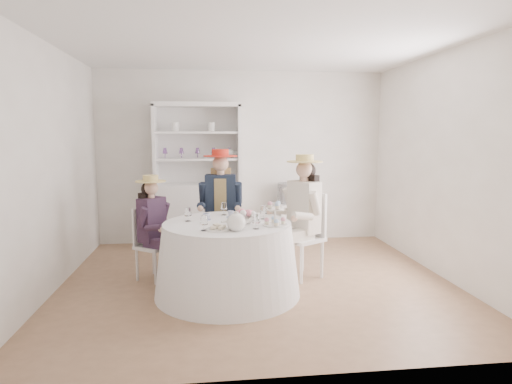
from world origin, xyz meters
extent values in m
plane|color=#846042|center=(0.00, 0.00, 0.00)|extent=(4.50, 4.50, 0.00)
plane|color=white|center=(0.00, 0.00, 2.70)|extent=(4.50, 4.50, 0.00)
plane|color=silver|center=(0.00, 2.00, 1.35)|extent=(4.50, 0.00, 4.50)
plane|color=silver|center=(0.00, -2.00, 1.35)|extent=(4.50, 0.00, 4.50)
plane|color=silver|center=(-2.25, 0.00, 1.35)|extent=(0.00, 4.50, 4.50)
plane|color=silver|center=(2.25, 0.00, 1.35)|extent=(0.00, 4.50, 4.50)
cone|color=white|center=(-0.36, -0.32, 0.38)|extent=(1.56, 1.56, 0.76)
cylinder|color=white|center=(-0.36, -0.32, 0.77)|extent=(1.36, 1.36, 0.02)
cube|color=silver|center=(-0.70, 1.75, 0.48)|extent=(1.38, 0.96, 0.97)
cube|color=silver|center=(-0.70, 1.97, 1.56)|extent=(1.20, 0.56, 1.18)
cube|color=silver|center=(-0.70, 1.75, 2.15)|extent=(1.38, 0.96, 0.06)
cube|color=silver|center=(-1.32, 1.75, 1.56)|extent=(0.23, 0.46, 1.18)
cube|color=silver|center=(-0.07, 1.75, 1.56)|extent=(0.23, 0.46, 1.18)
cube|color=silver|center=(-0.70, 1.75, 1.34)|extent=(1.28, 0.88, 0.03)
cube|color=silver|center=(-0.70, 1.75, 1.74)|extent=(1.28, 0.88, 0.03)
sphere|color=white|center=(-0.21, 1.75, 1.43)|extent=(0.15, 0.15, 0.15)
cube|color=silver|center=(0.69, 1.75, 0.32)|extent=(0.51, 0.51, 0.64)
cylinder|color=black|center=(0.69, 1.75, 0.80)|extent=(0.38, 0.38, 0.32)
cube|color=silver|center=(-1.20, 0.24, 0.40)|extent=(0.49, 0.49, 0.04)
cylinder|color=silver|center=(-1.17, 0.04, 0.19)|extent=(0.03, 0.03, 0.39)
cylinder|color=silver|center=(-1.00, 0.27, 0.19)|extent=(0.03, 0.03, 0.39)
cylinder|color=silver|center=(-1.40, 0.20, 0.19)|extent=(0.03, 0.03, 0.39)
cylinder|color=silver|center=(-1.23, 0.43, 0.19)|extent=(0.03, 0.03, 0.39)
cube|color=silver|center=(-1.33, 0.33, 0.64)|extent=(0.22, 0.29, 0.44)
cube|color=black|center=(-1.22, 0.25, 0.72)|extent=(0.33, 0.36, 0.51)
cube|color=black|center=(-1.16, 0.11, 0.47)|extent=(0.31, 0.27, 0.11)
cylinder|color=black|center=(-1.06, 0.04, 0.20)|extent=(0.09, 0.09, 0.41)
cylinder|color=black|center=(-1.29, 0.08, 0.79)|extent=(0.17, 0.15, 0.24)
cube|color=black|center=(-1.07, 0.24, 0.47)|extent=(0.31, 0.27, 0.11)
cylinder|color=black|center=(-0.97, 0.17, 0.20)|extent=(0.09, 0.09, 0.41)
cylinder|color=black|center=(-1.08, 0.37, 0.79)|extent=(0.17, 0.15, 0.24)
cylinder|color=#D8A889|center=(-1.22, 0.25, 1.00)|extent=(0.08, 0.08, 0.07)
sphere|color=#D8A889|center=(-1.22, 0.25, 1.10)|extent=(0.17, 0.17, 0.17)
sphere|color=black|center=(-1.25, 0.27, 1.08)|extent=(0.17, 0.17, 0.17)
cube|color=black|center=(-1.27, 0.29, 0.88)|extent=(0.18, 0.21, 0.34)
cylinder|color=tan|center=(-1.22, 0.25, 1.18)|extent=(0.35, 0.35, 0.01)
cylinder|color=tan|center=(-1.22, 0.25, 1.21)|extent=(0.18, 0.18, 0.07)
cube|color=silver|center=(-0.39, 0.69, 0.49)|extent=(0.47, 0.47, 0.04)
cylinder|color=silver|center=(-0.58, 0.53, 0.24)|extent=(0.04, 0.04, 0.48)
cylinder|color=silver|center=(-0.23, 0.50, 0.24)|extent=(0.04, 0.04, 0.48)
cylinder|color=silver|center=(-0.55, 0.88, 0.24)|extent=(0.04, 0.04, 0.48)
cylinder|color=silver|center=(-0.20, 0.84, 0.24)|extent=(0.04, 0.04, 0.48)
cube|color=silver|center=(-0.37, 0.88, 0.78)|extent=(0.41, 0.07, 0.54)
cube|color=#1A2334|center=(-0.39, 0.71, 0.89)|extent=(0.41, 0.25, 0.63)
cube|color=tan|center=(-0.39, 0.71, 0.89)|extent=(0.17, 0.25, 0.54)
cube|color=#1A2334|center=(-0.50, 0.57, 0.57)|extent=(0.17, 0.38, 0.13)
cylinder|color=#1A2334|center=(-0.51, 0.42, 0.25)|extent=(0.11, 0.11, 0.50)
cylinder|color=#1A2334|center=(-0.62, 0.69, 0.96)|extent=(0.11, 0.20, 0.30)
cube|color=#1A2334|center=(-0.31, 0.55, 0.57)|extent=(0.17, 0.38, 0.13)
cylinder|color=#1A2334|center=(-0.32, 0.40, 0.25)|extent=(0.11, 0.11, 0.50)
cylinder|color=#1A2334|center=(-0.17, 0.64, 0.96)|extent=(0.11, 0.20, 0.30)
cylinder|color=#D8A889|center=(-0.39, 0.71, 1.22)|extent=(0.10, 0.10, 0.09)
sphere|color=#D8A889|center=(-0.39, 0.71, 1.34)|extent=(0.21, 0.21, 0.21)
sphere|color=tan|center=(-0.38, 0.76, 1.33)|extent=(0.21, 0.21, 0.21)
cube|color=tan|center=(-0.38, 0.79, 1.07)|extent=(0.27, 0.11, 0.41)
cylinder|color=red|center=(-0.39, 0.71, 1.44)|extent=(0.43, 0.43, 0.01)
cylinder|color=red|center=(-0.39, 0.71, 1.48)|extent=(0.22, 0.22, 0.09)
cube|color=silver|center=(0.56, 0.10, 0.47)|extent=(0.58, 0.58, 0.04)
cylinder|color=silver|center=(0.33, 0.16, 0.23)|extent=(0.04, 0.04, 0.46)
cylinder|color=silver|center=(0.50, -0.13, 0.23)|extent=(0.04, 0.04, 0.46)
cylinder|color=silver|center=(0.62, 0.33, 0.23)|extent=(0.04, 0.04, 0.46)
cylinder|color=silver|center=(0.79, 0.05, 0.23)|extent=(0.04, 0.04, 0.46)
cube|color=silver|center=(0.72, 0.20, 0.76)|extent=(0.23, 0.36, 0.53)
cube|color=silver|center=(0.58, 0.11, 0.86)|extent=(0.37, 0.43, 0.61)
cube|color=silver|center=(0.40, 0.12, 0.56)|extent=(0.38, 0.30, 0.13)
cylinder|color=silver|center=(0.27, 0.04, 0.24)|extent=(0.11, 0.11, 0.48)
cylinder|color=silver|center=(0.43, 0.28, 0.94)|extent=(0.21, 0.17, 0.29)
cube|color=silver|center=(0.50, -0.04, 0.56)|extent=(0.38, 0.30, 0.13)
cylinder|color=silver|center=(0.37, -0.12, 0.24)|extent=(0.11, 0.11, 0.48)
cylinder|color=silver|center=(0.65, -0.09, 0.94)|extent=(0.21, 0.17, 0.29)
cylinder|color=#D8A889|center=(0.58, 0.11, 1.19)|extent=(0.09, 0.09, 0.08)
sphere|color=#D8A889|center=(0.58, 0.11, 1.30)|extent=(0.20, 0.20, 0.20)
sphere|color=black|center=(0.62, 0.14, 1.29)|extent=(0.20, 0.20, 0.20)
cube|color=black|center=(0.65, 0.16, 1.04)|extent=(0.20, 0.26, 0.40)
cylinder|color=tan|center=(0.58, 0.11, 1.40)|extent=(0.42, 0.42, 0.01)
cylinder|color=tan|center=(0.58, 0.11, 1.44)|extent=(0.21, 0.21, 0.08)
cube|color=silver|center=(-0.36, 0.90, 0.43)|extent=(0.51, 0.51, 0.04)
cylinder|color=silver|center=(-0.16, 0.98, 0.21)|extent=(0.03, 0.03, 0.42)
cylinder|color=silver|center=(-0.44, 1.11, 0.21)|extent=(0.03, 0.03, 0.42)
cylinder|color=silver|center=(-0.29, 0.70, 0.21)|extent=(0.03, 0.03, 0.42)
cylinder|color=silver|center=(-0.57, 0.83, 0.21)|extent=(0.03, 0.03, 0.42)
cube|color=silver|center=(-0.43, 0.74, 0.69)|extent=(0.34, 0.18, 0.48)
imported|color=white|center=(-0.58, -0.17, 0.82)|extent=(0.10, 0.10, 0.07)
imported|color=white|center=(-0.30, -0.05, 0.82)|extent=(0.08, 0.08, 0.07)
imported|color=white|center=(-0.13, -0.18, 0.82)|extent=(0.10, 0.10, 0.07)
imported|color=white|center=(-0.17, -0.39, 0.81)|extent=(0.22, 0.22, 0.05)
sphere|color=pink|center=(-0.10, -0.32, 0.88)|extent=(0.07, 0.07, 0.07)
sphere|color=white|center=(-0.11, -0.28, 0.88)|extent=(0.07, 0.07, 0.07)
sphere|color=pink|center=(-0.14, -0.26, 0.88)|extent=(0.07, 0.07, 0.07)
sphere|color=white|center=(-0.18, -0.26, 0.88)|extent=(0.07, 0.07, 0.07)
sphere|color=pink|center=(-0.21, -0.28, 0.88)|extent=(0.07, 0.07, 0.07)
sphere|color=white|center=(-0.22, -0.32, 0.88)|extent=(0.07, 0.07, 0.07)
sphere|color=pink|center=(-0.21, -0.35, 0.88)|extent=(0.07, 0.07, 0.07)
sphere|color=white|center=(-0.18, -0.37, 0.88)|extent=(0.07, 0.07, 0.07)
sphere|color=pink|center=(-0.14, -0.37, 0.88)|extent=(0.07, 0.07, 0.07)
sphere|color=white|center=(-0.11, -0.35, 0.88)|extent=(0.07, 0.07, 0.07)
sphere|color=white|center=(-0.29, -0.72, 0.87)|extent=(0.19, 0.19, 0.19)
cylinder|color=white|center=(-0.18, -0.72, 0.88)|extent=(0.11, 0.03, 0.09)
cylinder|color=white|center=(-0.29, -0.72, 0.96)|extent=(0.04, 0.04, 0.02)
cylinder|color=white|center=(-0.47, -0.67, 0.79)|extent=(0.25, 0.25, 0.01)
cube|color=beige|center=(-0.51, -0.69, 0.81)|extent=(0.06, 0.04, 0.03)
cube|color=beige|center=(-0.47, -0.67, 0.82)|extent=(0.06, 0.05, 0.03)
cube|color=beige|center=(-0.42, -0.65, 0.81)|extent=(0.07, 0.06, 0.03)
cube|color=beige|center=(-0.49, -0.63, 0.82)|extent=(0.07, 0.07, 0.03)
cube|color=beige|center=(-0.44, -0.71, 0.81)|extent=(0.06, 0.07, 0.03)
cylinder|color=white|center=(0.12, -0.53, 0.79)|extent=(0.26, 0.26, 0.01)
cylinder|color=white|center=(0.12, -0.53, 0.87)|extent=(0.02, 0.02, 0.17)
cylinder|color=white|center=(0.12, -0.53, 0.96)|extent=(0.19, 0.19, 0.01)
camera|label=1|loc=(-0.57, -4.80, 1.71)|focal=30.00mm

